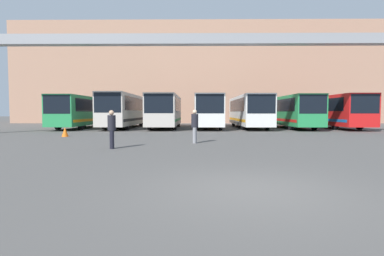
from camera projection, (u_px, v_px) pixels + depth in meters
The scene contains 13 objects.
ground_plane at pixel (253, 190), 6.11m from camera, with size 200.00×200.00×0.00m, color #514F4C.
building_backdrop at pixel (203, 77), 47.65m from camera, with size 54.97×12.00×14.39m.
overhead_gantry at pixel (212, 49), 20.87m from camera, with size 35.41×0.80×6.98m.
bus_slot_0 at pixel (83, 110), 29.85m from camera, with size 2.44×11.20×3.08m.
bus_slot_1 at pixel (125, 109), 30.05m from camera, with size 2.43×11.72×3.29m.
bus_slot_2 at pixel (165, 110), 29.56m from camera, with size 2.60×10.82×3.19m.
bus_slot_3 at pixel (207, 110), 29.91m from camera, with size 2.51×11.62×3.15m.
bus_slot_4 at pixel (249, 110), 29.94m from camera, with size 2.51×11.77×3.13m.
bus_slot_5 at pixel (292, 110), 29.26m from camera, with size 2.45×10.49×3.10m.
bus_slot_6 at pixel (330, 110), 30.18m from camera, with size 2.55×12.44×3.15m.
pedestrian_mid_right at pixel (195, 125), 15.31m from camera, with size 0.36×0.36×1.72m.
pedestrian_near_left at pixel (112, 128), 13.02m from camera, with size 0.35×0.35×1.68m.
traffic_cone at pixel (65, 132), 19.36m from camera, with size 0.42×0.42×0.61m.
Camera 1 is at (-1.17, -6.04, 1.60)m, focal length 28.00 mm.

